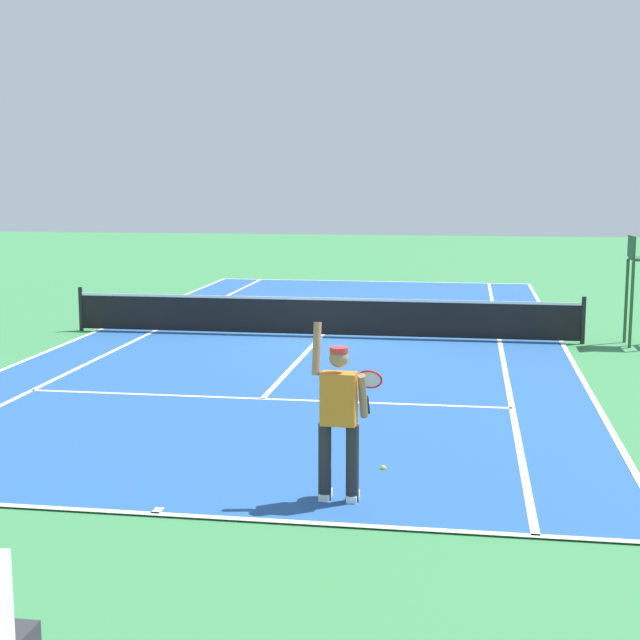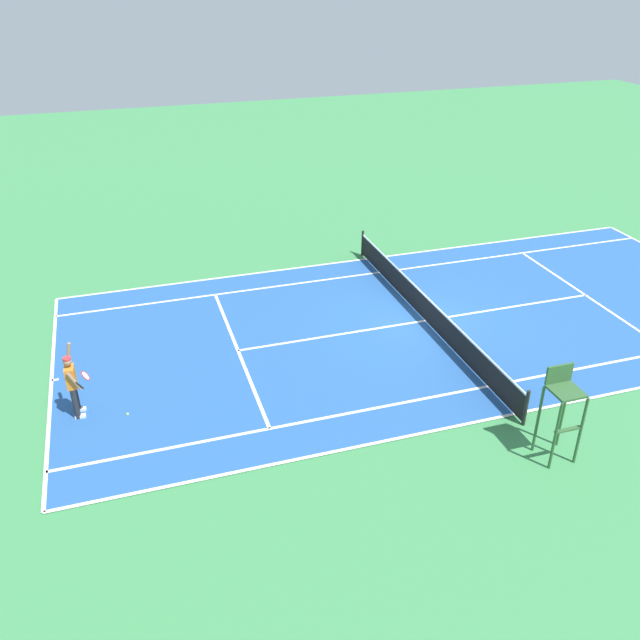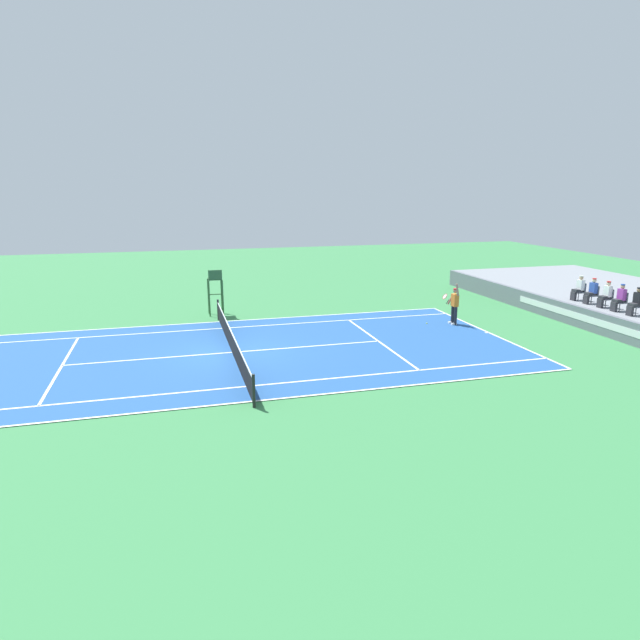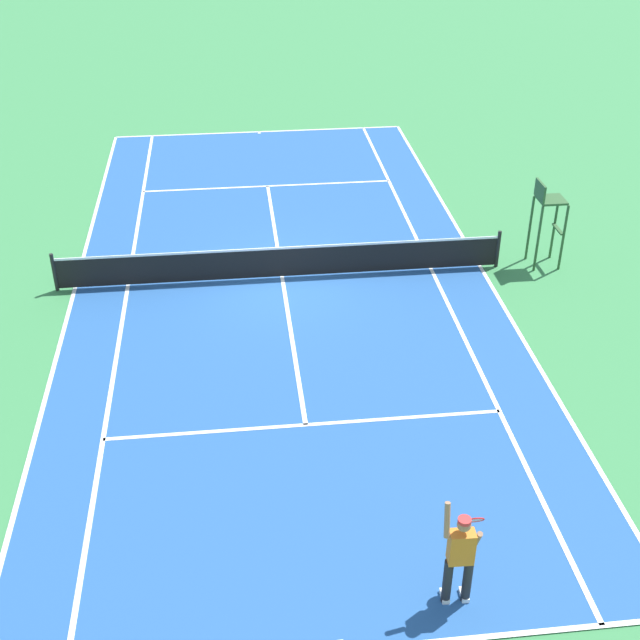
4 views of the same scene
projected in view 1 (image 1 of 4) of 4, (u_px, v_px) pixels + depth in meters
ground_plane at (321, 337)px, 21.90m from camera, size 80.00×80.00×0.00m
court at (321, 336)px, 21.90m from camera, size 11.08×23.88×0.03m
net at (321, 315)px, 21.82m from camera, size 11.98×0.10×1.07m
tennis_player at (339, 418)px, 10.58m from camera, size 0.77×0.62×2.08m
tennis_ball at (383, 468)px, 11.88m from camera, size 0.07×0.07×0.07m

